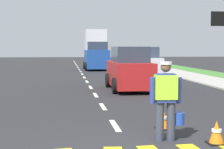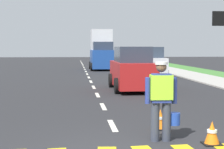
{
  "view_description": "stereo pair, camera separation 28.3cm",
  "coord_description": "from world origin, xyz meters",
  "px_view_note": "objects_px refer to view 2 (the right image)",
  "views": [
    {
      "loc": [
        -1.23,
        -6.38,
        1.97
      ],
      "look_at": [
        0.26,
        5.31,
        1.1
      ],
      "focal_mm": 59.26,
      "sensor_mm": 36.0,
      "label": 1
    },
    {
      "loc": [
        -0.95,
        -6.41,
        1.97
      ],
      "look_at": [
        0.26,
        5.31,
        1.1
      ],
      "focal_mm": 59.26,
      "sensor_mm": 36.0,
      "label": 2
    }
  ],
  "objects_px": {
    "traffic_cone_near": "(212,133)",
    "traffic_cone_far": "(160,119)",
    "road_worker": "(162,97)",
    "car_parked_far": "(149,63)",
    "delivery_truck": "(102,51)",
    "car_outgoing_ahead": "(132,70)"
  },
  "relations": [
    {
      "from": "car_outgoing_ahead",
      "to": "car_parked_far",
      "type": "bearing_deg",
      "value": 72.48
    },
    {
      "from": "car_parked_far",
      "to": "car_outgoing_ahead",
      "type": "bearing_deg",
      "value": -107.52
    },
    {
      "from": "delivery_truck",
      "to": "traffic_cone_far",
      "type": "bearing_deg",
      "value": -90.93
    },
    {
      "from": "traffic_cone_far",
      "to": "delivery_truck",
      "type": "xyz_separation_m",
      "value": [
        0.39,
        23.95,
        1.37
      ]
    },
    {
      "from": "road_worker",
      "to": "traffic_cone_near",
      "type": "distance_m",
      "value": 1.24
    },
    {
      "from": "traffic_cone_near",
      "to": "traffic_cone_far",
      "type": "bearing_deg",
      "value": 115.86
    },
    {
      "from": "road_worker",
      "to": "car_parked_far",
      "type": "relative_size",
      "value": 0.43
    },
    {
      "from": "road_worker",
      "to": "car_outgoing_ahead",
      "type": "height_order",
      "value": "car_outgoing_ahead"
    },
    {
      "from": "car_outgoing_ahead",
      "to": "car_parked_far",
      "type": "height_order",
      "value": "car_outgoing_ahead"
    },
    {
      "from": "road_worker",
      "to": "car_parked_far",
      "type": "distance_m",
      "value": 16.8
    },
    {
      "from": "traffic_cone_far",
      "to": "delivery_truck",
      "type": "relative_size",
      "value": 0.11
    },
    {
      "from": "delivery_truck",
      "to": "car_parked_far",
      "type": "distance_m",
      "value": 8.91
    },
    {
      "from": "traffic_cone_near",
      "to": "delivery_truck",
      "type": "xyz_separation_m",
      "value": [
        -0.33,
        25.43,
        1.37
      ]
    },
    {
      "from": "car_outgoing_ahead",
      "to": "traffic_cone_near",
      "type": "bearing_deg",
      "value": -89.33
    },
    {
      "from": "traffic_cone_far",
      "to": "car_parked_far",
      "type": "distance_m",
      "value": 15.71
    },
    {
      "from": "car_parked_far",
      "to": "road_worker",
      "type": "bearing_deg",
      "value": -100.68
    },
    {
      "from": "traffic_cone_far",
      "to": "car_outgoing_ahead",
      "type": "xyz_separation_m",
      "value": [
        0.6,
        8.19,
        0.69
      ]
    },
    {
      "from": "car_parked_far",
      "to": "traffic_cone_near",
      "type": "bearing_deg",
      "value": -97.32
    },
    {
      "from": "traffic_cone_near",
      "to": "car_parked_far",
      "type": "relative_size",
      "value": 0.12
    },
    {
      "from": "traffic_cone_near",
      "to": "traffic_cone_far",
      "type": "xyz_separation_m",
      "value": [
        -0.72,
        1.48,
        0.0
      ]
    },
    {
      "from": "road_worker",
      "to": "traffic_cone_far",
      "type": "relative_size",
      "value": 3.41
    },
    {
      "from": "traffic_cone_near",
      "to": "car_parked_far",
      "type": "height_order",
      "value": "car_parked_far"
    }
  ]
}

